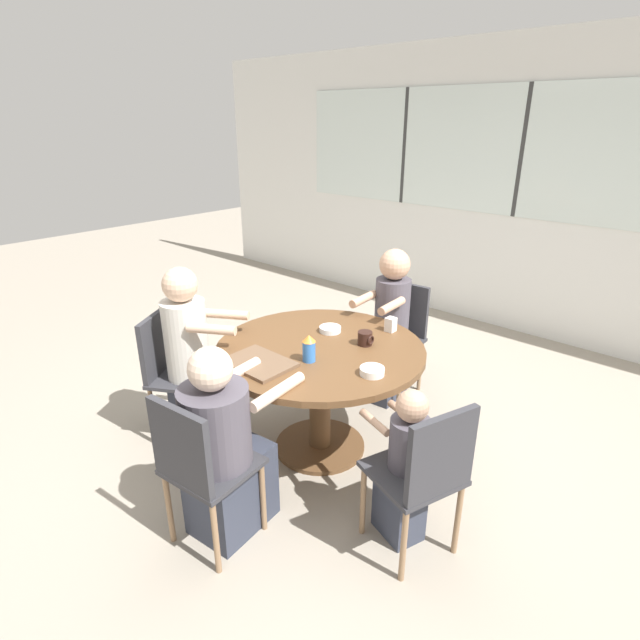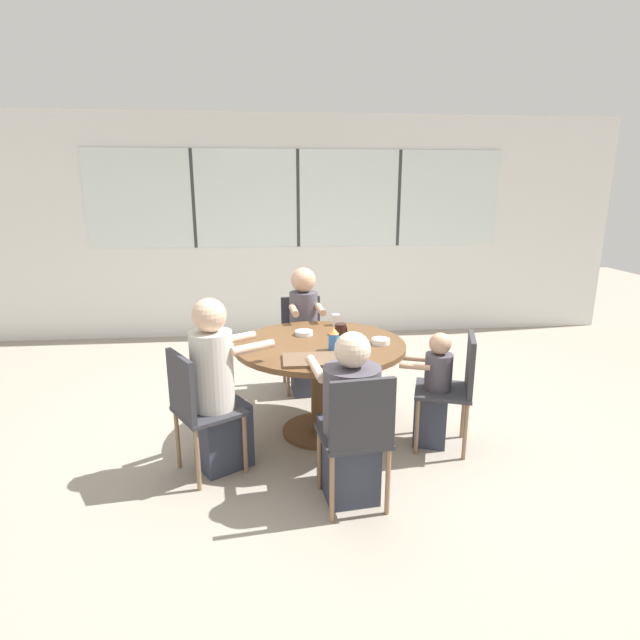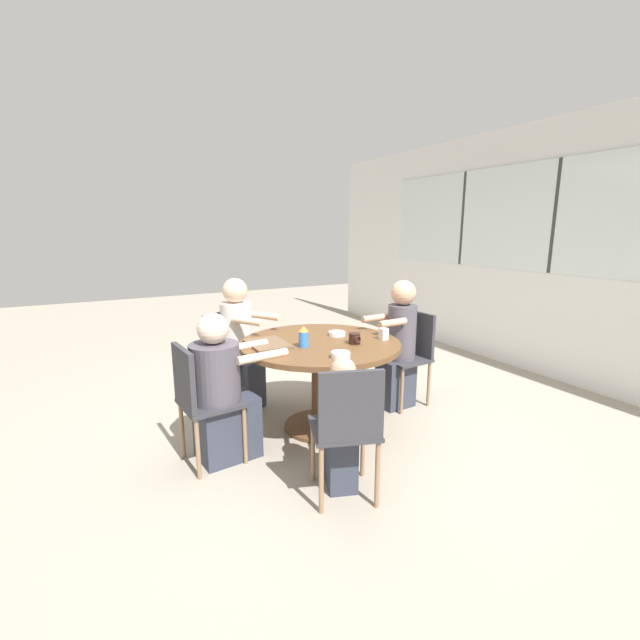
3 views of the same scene
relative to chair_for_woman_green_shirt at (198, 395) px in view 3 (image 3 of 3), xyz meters
The scene contains 17 objects.
ground_plane 1.15m from the chair_for_woman_green_shirt, 96.69° to the left, with size 16.00×16.00×0.00m, color gray.
wall_back_with_windows 4.00m from the chair_for_woman_green_shirt, 91.75° to the left, with size 8.40×0.08×2.80m.
dining_table 1.03m from the chair_for_woman_green_shirt, 96.69° to the left, with size 1.31×1.31×0.75m.
chair_for_woman_green_shirt is the anchor object (origin of this frame).
chair_for_man_blue_shirt 2.05m from the chair_for_woman_green_shirt, 95.49° to the left, with size 0.43×0.43×0.88m.
chair_for_man_teal_shirt 1.11m from the chair_for_woman_green_shirt, 154.00° to the left, with size 0.55×0.55×0.88m.
chair_for_toddler 1.09m from the chair_for_woman_green_shirt, 38.95° to the left, with size 0.51×0.51×0.88m.
person_woman_green_shirt 0.18m from the chair_for_woman_green_shirt, 96.69° to the left, with size 0.42×0.68×1.09m.
person_man_blue_shirt 1.89m from the chair_for_woman_green_shirt, 95.59° to the left, with size 0.32×0.51×1.20m.
person_man_teal_shirt 1.03m from the chair_for_woman_green_shirt, 146.47° to the left, with size 0.58×0.51×1.22m.
person_toddler 1.03m from the chair_for_woman_green_shirt, 46.45° to the left, with size 0.41×0.31×0.89m.
food_tray_dark 0.68m from the chair_for_woman_green_shirt, 110.15° to the left, with size 0.39×0.29×0.02m.
coffee_mug 1.26m from the chair_for_woman_green_shirt, 86.70° to the left, with size 0.10×0.09×0.09m.
sippy_cup 0.89m from the chair_for_woman_green_shirt, 92.61° to the left, with size 0.08×0.08×0.17m.
milk_carton_small 1.54m from the chair_for_woman_green_shirt, 87.49° to the left, with size 0.06×0.06×0.10m.
bowl_white_shallow 1.28m from the chair_for_woman_green_shirt, 100.41° to the left, with size 0.14×0.14×0.03m.
bowl_cereal 1.03m from the chair_for_woman_green_shirt, 70.39° to the left, with size 0.14×0.14×0.04m.
Camera 3 is at (2.97, -1.57, 1.66)m, focal length 24.00 mm.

